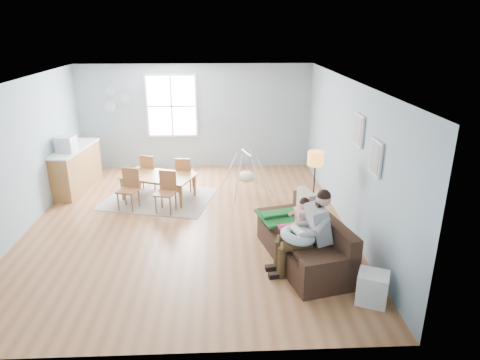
{
  "coord_description": "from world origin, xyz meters",
  "views": [
    {
      "loc": [
        0.65,
        -7.53,
        3.64
      ],
      "look_at": [
        0.98,
        -0.35,
        1.0
      ],
      "focal_mm": 32.0,
      "sensor_mm": 36.0,
      "label": 1
    }
  ],
  "objects_px": {
    "chair_nw": "(150,170)",
    "chair_ne": "(184,173)",
    "dining_table": "(158,187)",
    "chair_se": "(167,189)",
    "counter": "(76,168)",
    "baby_swing": "(247,176)",
    "toddler": "(298,217)",
    "floor_lamp": "(315,165)",
    "monitor": "(66,144)",
    "sofa": "(306,245)",
    "father": "(308,230)",
    "chair_sw": "(129,187)",
    "storage_cube": "(372,288)"
  },
  "relations": [
    {
      "from": "chair_nw",
      "to": "chair_ne",
      "type": "height_order",
      "value": "chair_nw"
    },
    {
      "from": "dining_table",
      "to": "chair_se",
      "type": "bearing_deg",
      "value": -46.97
    },
    {
      "from": "counter",
      "to": "chair_nw",
      "type": "bearing_deg",
      "value": -2.18
    },
    {
      "from": "counter",
      "to": "baby_swing",
      "type": "relative_size",
      "value": 1.51
    },
    {
      "from": "toddler",
      "to": "chair_ne",
      "type": "xyz_separation_m",
      "value": [
        -2.08,
        3.01,
        -0.25
      ]
    },
    {
      "from": "floor_lamp",
      "to": "baby_swing",
      "type": "height_order",
      "value": "floor_lamp"
    },
    {
      "from": "chair_ne",
      "to": "baby_swing",
      "type": "relative_size",
      "value": 0.67
    },
    {
      "from": "chair_se",
      "to": "monitor",
      "type": "xyz_separation_m",
      "value": [
        -2.25,
        1.01,
        0.7
      ]
    },
    {
      "from": "sofa",
      "to": "toddler",
      "type": "xyz_separation_m",
      "value": [
        -0.12,
        0.17,
        0.41
      ]
    },
    {
      "from": "toddler",
      "to": "chair_nw",
      "type": "distance_m",
      "value": 4.32
    },
    {
      "from": "chair_se",
      "to": "floor_lamp",
      "type": "bearing_deg",
      "value": -15.64
    },
    {
      "from": "dining_table",
      "to": "toddler",
      "type": "bearing_deg",
      "value": -23.84
    },
    {
      "from": "dining_table",
      "to": "father",
      "type": "bearing_deg",
      "value": -28.05
    },
    {
      "from": "father",
      "to": "chair_sw",
      "type": "xyz_separation_m",
      "value": [
        -3.2,
        2.59,
        -0.24
      ]
    },
    {
      "from": "baby_swing",
      "to": "counter",
      "type": "bearing_deg",
      "value": 172.32
    },
    {
      "from": "floor_lamp",
      "to": "chair_ne",
      "type": "height_order",
      "value": "floor_lamp"
    },
    {
      "from": "dining_table",
      "to": "sofa",
      "type": "bearing_deg",
      "value": -24.4
    },
    {
      "from": "dining_table",
      "to": "chair_ne",
      "type": "height_order",
      "value": "chair_ne"
    },
    {
      "from": "chair_ne",
      "to": "sofa",
      "type": "bearing_deg",
      "value": -55.41
    },
    {
      "from": "dining_table",
      "to": "baby_swing",
      "type": "bearing_deg",
      "value": 25.96
    },
    {
      "from": "toddler",
      "to": "floor_lamp",
      "type": "distance_m",
      "value": 1.33
    },
    {
      "from": "storage_cube",
      "to": "chair_sw",
      "type": "xyz_separation_m",
      "value": [
        -3.96,
        3.42,
        0.25
      ]
    },
    {
      "from": "chair_nw",
      "to": "chair_ne",
      "type": "xyz_separation_m",
      "value": [
        0.81,
        -0.2,
        -0.01
      ]
    },
    {
      "from": "chair_se",
      "to": "dining_table",
      "type": "bearing_deg",
      "value": 112.42
    },
    {
      "from": "sofa",
      "to": "dining_table",
      "type": "height_order",
      "value": "sofa"
    },
    {
      "from": "counter",
      "to": "monitor",
      "type": "distance_m",
      "value": 0.75
    },
    {
      "from": "chair_ne",
      "to": "dining_table",
      "type": "bearing_deg",
      "value": -140.1
    },
    {
      "from": "floor_lamp",
      "to": "chair_sw",
      "type": "relative_size",
      "value": 1.74
    },
    {
      "from": "chair_ne",
      "to": "baby_swing",
      "type": "bearing_deg",
      "value": -10.76
    },
    {
      "from": "sofa",
      "to": "chair_sw",
      "type": "xyz_separation_m",
      "value": [
        -3.26,
        2.28,
        0.18
      ]
    },
    {
      "from": "floor_lamp",
      "to": "chair_se",
      "type": "height_order",
      "value": "floor_lamp"
    },
    {
      "from": "father",
      "to": "storage_cube",
      "type": "distance_m",
      "value": 1.22
    },
    {
      "from": "dining_table",
      "to": "monitor",
      "type": "xyz_separation_m",
      "value": [
        -1.99,
        0.37,
        0.9
      ]
    },
    {
      "from": "dining_table",
      "to": "chair_sw",
      "type": "relative_size",
      "value": 1.82
    },
    {
      "from": "father",
      "to": "dining_table",
      "type": "height_order",
      "value": "father"
    },
    {
      "from": "sofa",
      "to": "storage_cube",
      "type": "distance_m",
      "value": 1.33
    },
    {
      "from": "chair_ne",
      "to": "chair_sw",
      "type": "bearing_deg",
      "value": -139.82
    },
    {
      "from": "floor_lamp",
      "to": "chair_sw",
      "type": "xyz_separation_m",
      "value": [
        -3.63,
        0.99,
        -0.74
      ]
    },
    {
      "from": "father",
      "to": "chair_sw",
      "type": "relative_size",
      "value": 1.6
    },
    {
      "from": "chair_sw",
      "to": "chair_nw",
      "type": "distance_m",
      "value": 1.12
    },
    {
      "from": "floor_lamp",
      "to": "chair_nw",
      "type": "xyz_separation_m",
      "value": [
        -3.37,
        2.08,
        -0.75
      ]
    },
    {
      "from": "toddler",
      "to": "counter",
      "type": "relative_size",
      "value": 0.45
    },
    {
      "from": "sofa",
      "to": "counter",
      "type": "xyz_separation_m",
      "value": [
        -4.7,
        3.44,
        0.21
      ]
    },
    {
      "from": "chair_se",
      "to": "baby_swing",
      "type": "relative_size",
      "value": 0.69
    },
    {
      "from": "storage_cube",
      "to": "dining_table",
      "type": "height_order",
      "value": "dining_table"
    },
    {
      "from": "chair_sw",
      "to": "chair_ne",
      "type": "relative_size",
      "value": 1.04
    },
    {
      "from": "monitor",
      "to": "chair_sw",
      "type": "bearing_deg",
      "value": -29.24
    },
    {
      "from": "chair_nw",
      "to": "father",
      "type": "bearing_deg",
      "value": -51.36
    },
    {
      "from": "baby_swing",
      "to": "chair_ne",
      "type": "bearing_deg",
      "value": 169.24
    },
    {
      "from": "sofa",
      "to": "father",
      "type": "distance_m",
      "value": 0.53
    }
  ]
}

